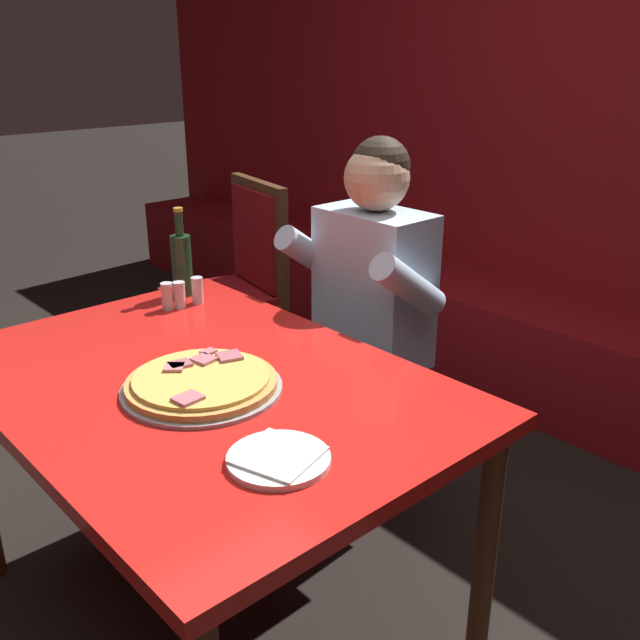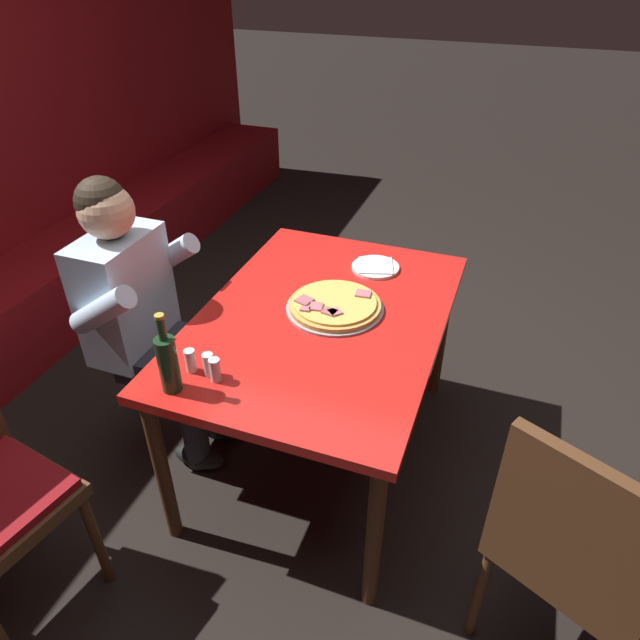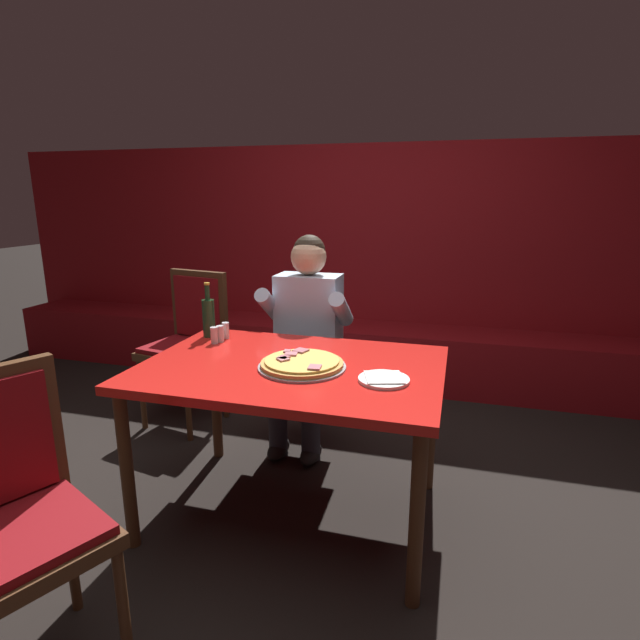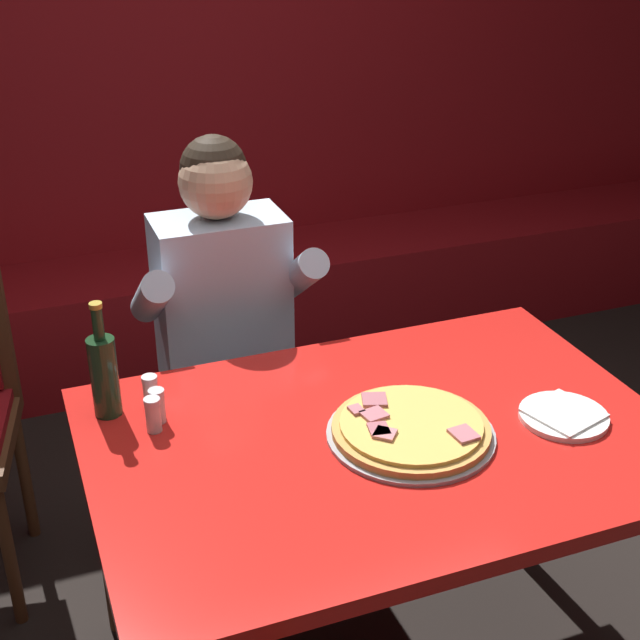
# 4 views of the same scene
# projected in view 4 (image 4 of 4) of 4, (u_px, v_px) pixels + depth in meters

# --- Properties ---
(booth_wall_panel) EXTENTS (6.80, 0.16, 1.90)m
(booth_wall_panel) POSITION_uv_depth(u_px,v_px,m) (171.00, 128.00, 3.79)
(booth_wall_panel) COLOR maroon
(booth_wall_panel) RESTS_ON ground_plane
(booth_bench) EXTENTS (6.46, 0.48, 0.46)m
(booth_bench) POSITION_uv_depth(u_px,v_px,m) (200.00, 310.00, 3.84)
(booth_bench) COLOR maroon
(booth_bench) RESTS_ON ground_plane
(main_dining_table) EXTENTS (1.34, 0.93, 0.76)m
(main_dining_table) POSITION_uv_depth(u_px,v_px,m) (380.00, 462.00, 2.09)
(main_dining_table) COLOR #4C2D19
(main_dining_table) RESTS_ON ground_plane
(pizza) EXTENTS (0.39, 0.39, 0.05)m
(pizza) POSITION_uv_depth(u_px,v_px,m) (410.00, 429.00, 2.03)
(pizza) COLOR #9E9EA3
(pizza) RESTS_ON main_dining_table
(plate_white_paper) EXTENTS (0.21, 0.21, 0.02)m
(plate_white_paper) POSITION_uv_depth(u_px,v_px,m) (564.00, 416.00, 2.10)
(plate_white_paper) COLOR white
(plate_white_paper) RESTS_ON main_dining_table
(beer_bottle) EXTENTS (0.07, 0.07, 0.29)m
(beer_bottle) POSITION_uv_depth(u_px,v_px,m) (104.00, 373.00, 2.08)
(beer_bottle) COLOR #19381E
(beer_bottle) RESTS_ON main_dining_table
(shaker_red_pepper_flakes) EXTENTS (0.04, 0.04, 0.09)m
(shaker_red_pepper_flakes) POSITION_uv_depth(u_px,v_px,m) (151.00, 393.00, 2.13)
(shaker_red_pepper_flakes) COLOR silver
(shaker_red_pepper_flakes) RESTS_ON main_dining_table
(shaker_oregano) EXTENTS (0.04, 0.04, 0.09)m
(shaker_oregano) POSITION_uv_depth(u_px,v_px,m) (158.00, 407.00, 2.08)
(shaker_oregano) COLOR silver
(shaker_oregano) RESTS_ON main_dining_table
(shaker_black_pepper) EXTENTS (0.04, 0.04, 0.09)m
(shaker_black_pepper) POSITION_uv_depth(u_px,v_px,m) (153.00, 416.00, 2.04)
(shaker_black_pepper) COLOR silver
(shaker_black_pepper) RESTS_ON main_dining_table
(diner_seated_blue_shirt) EXTENTS (0.53, 0.53, 1.27)m
(diner_seated_blue_shirt) POSITION_uv_depth(u_px,v_px,m) (231.00, 334.00, 2.62)
(diner_seated_blue_shirt) COLOR black
(diner_seated_blue_shirt) RESTS_ON ground_plane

